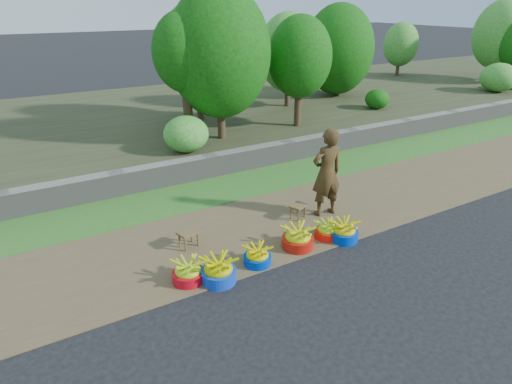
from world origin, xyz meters
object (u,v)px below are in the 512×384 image
basin_c (257,256)px  stool_left (188,235)px  basin_f (344,231)px  basin_a (188,272)px  basin_b (218,271)px  basin_e (327,231)px  stool_right (298,208)px  vendor_woman (327,173)px  basin_d (298,238)px

basin_c → stool_left: size_ratio=1.16×
basin_f → basin_a: bearing=175.7°
basin_b → basin_f: (2.47, -0.00, -0.01)m
basin_a → basin_e: size_ratio=1.11×
basin_a → basin_f: basin_f is taller
basin_f → stool_right: bearing=102.6°
basin_e → basin_f: size_ratio=0.86×
basin_c → stool_left: bearing=126.3°
basin_e → stool_right: bearing=91.9°
basin_b → stool_right: size_ratio=1.41×
basin_a → stool_left: size_ratio=1.27×
basin_b → vendor_woman: vendor_woman is taller
stool_left → vendor_woman: 2.90m
basin_c → basin_f: 1.74m
basin_b → basin_c: basin_b is taller
basin_b → basin_d: basin_d is taller
basin_f → vendor_woman: 1.26m
basin_f → stool_right: 1.11m
basin_d → stool_right: 1.09m
basin_e → basin_f: 0.29m
basin_c → stool_right: size_ratio=1.17×
basin_c → vendor_woman: bearing=23.1°
basin_e → stool_right: basin_e is taller
basin_a → basin_f: 2.89m
stool_right → basin_e: bearing=-88.1°
stool_right → vendor_woman: (0.56, -0.11, 0.66)m
stool_right → vendor_woman: vendor_woman is taller
basin_b → basin_e: basin_b is taller
basin_b → basin_f: size_ratio=1.07×
basin_d → basin_e: 0.66m
basin_f → basin_e: bearing=136.1°
basin_b → basin_f: bearing=-0.0°
basin_b → stool_right: basin_b is taller
basin_e → stool_left: (-2.29, 0.94, 0.11)m
basin_a → stool_right: bearing=18.2°
basin_b → stool_left: basin_b is taller
basin_d → basin_e: basin_d is taller
stool_right → basin_d: bearing=-125.2°
basin_a → stool_right: 2.78m
basin_f → stool_left: bearing=155.5°
basin_d → vendor_woman: 1.59m
basin_a → basin_e: bearing=-0.2°
stool_left → vendor_woman: bearing=-3.5°
vendor_woman → basin_a: bearing=18.3°
stool_right → vendor_woman: 0.87m
basin_a → basin_f: size_ratio=0.96×
basin_a → vendor_woman: vendor_woman is taller
basin_c → stool_right: basin_c is taller
basin_b → stool_right: 2.48m
basin_b → basin_a: bearing=152.3°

